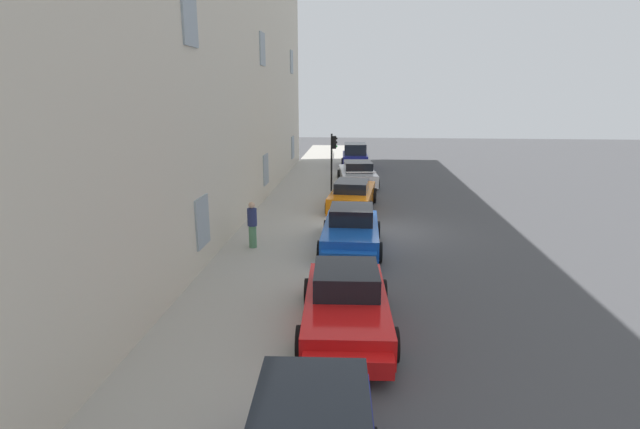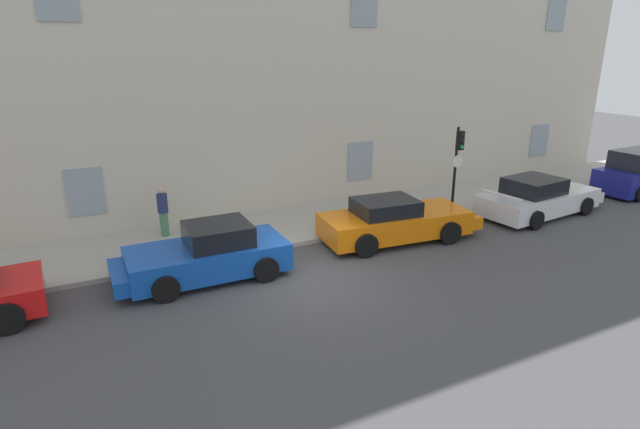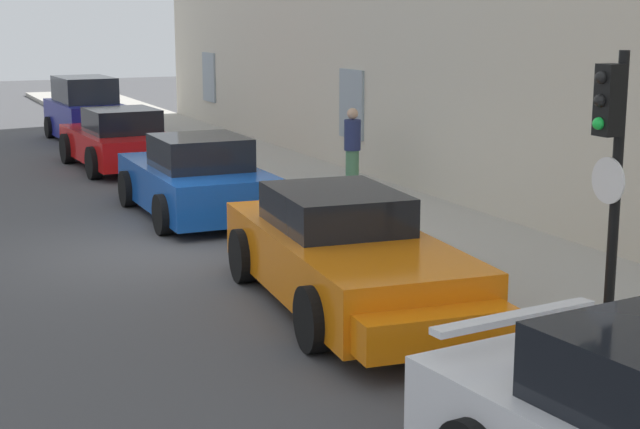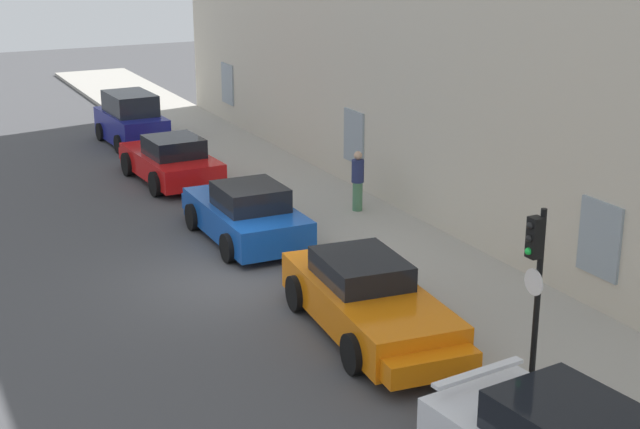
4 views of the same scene
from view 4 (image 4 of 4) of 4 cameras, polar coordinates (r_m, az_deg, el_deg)
The scene contains 8 objects.
ground_plane at distance 20.38m, azimuth -5.26°, elevation -3.98°, with size 80.00×80.00×0.00m, color #444447.
sidewalk at distance 21.96m, azimuth 4.25°, elevation -2.15°, with size 60.00×3.52×0.14m, color #A8A399.
sportscar_red_lead at distance 28.16m, azimuth -9.20°, elevation 3.30°, with size 4.55×2.22×1.41m.
sportscar_yellow_flank at distance 22.79m, azimuth -4.68°, elevation 0.06°, with size 4.52×2.13×1.46m.
sportscar_white_middle at distance 17.45m, azimuth 3.19°, elevation -5.51°, with size 5.25×2.38×1.39m.
hatchback_distant at distance 33.04m, azimuth -11.48°, elevation 5.63°, with size 3.67×1.91×1.80m.
traffic_light at distance 15.03m, azimuth 13.05°, elevation -3.25°, with size 0.44×0.36×3.08m.
pedestrian_admiring at distance 24.39m, azimuth 2.32°, elevation 2.11°, with size 0.45×0.45×1.60m.
Camera 4 is at (17.72, -6.75, 7.47)m, focal length 52.29 mm.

